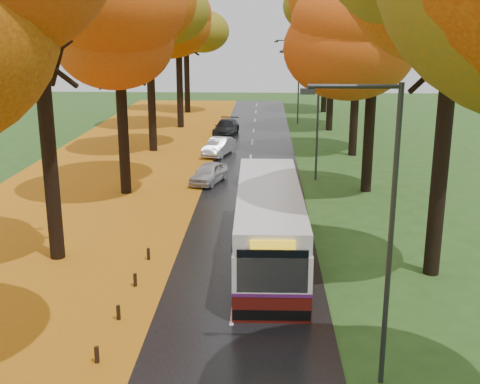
# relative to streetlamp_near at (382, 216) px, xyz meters

# --- Properties ---
(road) EXTENTS (6.50, 90.00, 0.04)m
(road) POSITION_rel_streetlamp_near_xyz_m (-3.95, 17.00, -4.69)
(road) COLOR black
(road) RESTS_ON ground
(centre_line) EXTENTS (0.12, 90.00, 0.01)m
(centre_line) POSITION_rel_streetlamp_near_xyz_m (-3.95, 17.00, -4.67)
(centre_line) COLOR silver
(centre_line) RESTS_ON road
(leaf_verge) EXTENTS (12.00, 90.00, 0.02)m
(leaf_verge) POSITION_rel_streetlamp_near_xyz_m (-12.95, 17.00, -4.70)
(leaf_verge) COLOR #96520D
(leaf_verge) RESTS_ON ground
(leaf_drift) EXTENTS (0.90, 90.00, 0.01)m
(leaf_drift) POSITION_rel_streetlamp_near_xyz_m (-7.00, 17.00, -4.67)
(leaf_drift) COLOR orange
(leaf_drift) RESTS_ON road
(trees_left) EXTENTS (9.20, 74.00, 13.88)m
(trees_left) POSITION_rel_streetlamp_near_xyz_m (-11.13, 19.06, 4.82)
(trees_left) COLOR black
(trees_left) RESTS_ON ground
(trees_right) EXTENTS (9.30, 74.20, 13.96)m
(trees_right) POSITION_rel_streetlamp_near_xyz_m (3.24, 18.91, 4.98)
(trees_right) COLOR black
(trees_right) RESTS_ON ground
(streetlamp_near) EXTENTS (2.45, 0.18, 8.00)m
(streetlamp_near) POSITION_rel_streetlamp_near_xyz_m (0.00, 0.00, 0.00)
(streetlamp_near) COLOR #333538
(streetlamp_near) RESTS_ON ground
(streetlamp_mid) EXTENTS (2.45, 0.18, 8.00)m
(streetlamp_mid) POSITION_rel_streetlamp_near_xyz_m (0.00, 22.00, 0.00)
(streetlamp_mid) COLOR #333538
(streetlamp_mid) RESTS_ON ground
(streetlamp_far) EXTENTS (2.45, 0.18, 8.00)m
(streetlamp_far) POSITION_rel_streetlamp_near_xyz_m (0.00, 44.00, 0.00)
(streetlamp_far) COLOR #333538
(streetlamp_far) RESTS_ON ground
(bus) EXTENTS (2.74, 11.32, 2.97)m
(bus) POSITION_rel_streetlamp_near_xyz_m (-2.74, 8.70, -3.12)
(bus) COLOR #480F0B
(bus) RESTS_ON road
(car_white) EXTENTS (2.42, 3.87, 1.23)m
(car_white) POSITION_rel_streetlamp_near_xyz_m (-6.30, 20.85, -4.06)
(car_white) COLOR silver
(car_white) RESTS_ON road
(car_silver) EXTENTS (2.37, 4.13, 1.29)m
(car_silver) POSITION_rel_streetlamp_near_xyz_m (-6.30, 28.89, -4.03)
(car_silver) COLOR #A1A3A8
(car_silver) RESTS_ON road
(car_dark) EXTENTS (2.31, 4.75, 1.33)m
(car_dark) POSITION_rel_streetlamp_near_xyz_m (-6.30, 37.36, -4.01)
(car_dark) COLOR black
(car_dark) RESTS_ON road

